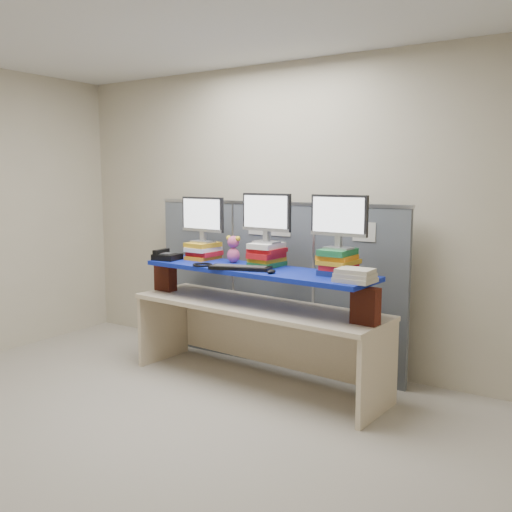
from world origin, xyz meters
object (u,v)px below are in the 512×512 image
Objects in this scene: desk at (256,320)px; desk_phone at (166,256)px; keyboard at (240,268)px; blue_board at (256,270)px; monitor_right at (339,218)px; monitor_left at (203,217)px; monitor_center at (266,215)px.

desk_phone reaches higher than desk.
blue_board is at bearing 50.20° from keyboard.
keyboard is 0.89m from desk_phone.
desk is 4.86× the size of monitor_right.
blue_board is 3.92× the size of keyboard.
blue_board is at bearing -3.08° from desk_phone.
keyboard is 2.21× the size of desk_phone.
desk is at bearing -170.48° from monitor_right.
keyboard reaches higher than blue_board.
desk_phone is at bearing 158.29° from keyboard.
blue_board is 0.82m from monitor_left.
monitor_right is at bearing -2.11° from desk_phone.
desk_phone is (-1.66, -0.12, -0.40)m from monitor_right.
desk is 4.86× the size of monitor_center.
monitor_right is 1.99× the size of desk_phone.
monitor_right is at bearing 9.52° from blue_board.
monitor_left reaches higher than desk_phone.
monitor_right reaches higher than desk.
monitor_right is (0.68, -0.05, 0.00)m from monitor_center.
monitor_left is (-0.69, 0.17, 0.41)m from blue_board.
monitor_center reaches higher than blue_board.
desk is at bearing -175.80° from blue_board.
desk is 1.14m from monitor_right.
monitor_right is (1.40, -0.10, 0.05)m from monitor_left.
desk is 1.10m from monitor_left.
monitor_center is (0.72, -0.05, 0.05)m from monitor_left.
monitor_center is at bearing 0.00° from monitor_left.
desk_phone reaches higher than keyboard.
blue_board is (0.00, 0.00, 0.43)m from desk.
keyboard is (0.63, -0.31, -0.38)m from monitor_left.
monitor_center is (0.03, 0.12, 0.46)m from blue_board.
monitor_center is at bearing 80.70° from desk.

